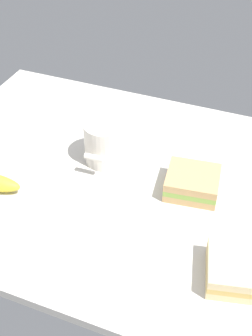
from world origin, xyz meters
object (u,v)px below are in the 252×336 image
at_px(sandwich_main, 240,270).
at_px(sandwich_side, 192,183).
at_px(coffee_mug_black, 105,142).
at_px(paper_napkin, 62,107).

distance_m(sandwich_main, sandwich_side, 0.21).
height_order(coffee_mug_black, paper_napkin, coffee_mug_black).
bearing_deg(sandwich_side, coffee_mug_black, 171.81).
relative_size(coffee_mug_black, sandwich_side, 1.00).
bearing_deg(sandwich_side, paper_napkin, 155.52).
distance_m(sandwich_side, paper_napkin, 0.42).
height_order(sandwich_side, paper_napkin, sandwich_side).
bearing_deg(coffee_mug_black, sandwich_side, -8.19).
bearing_deg(coffee_mug_black, paper_napkin, 141.55).
bearing_deg(sandwich_main, sandwich_side, 125.76).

